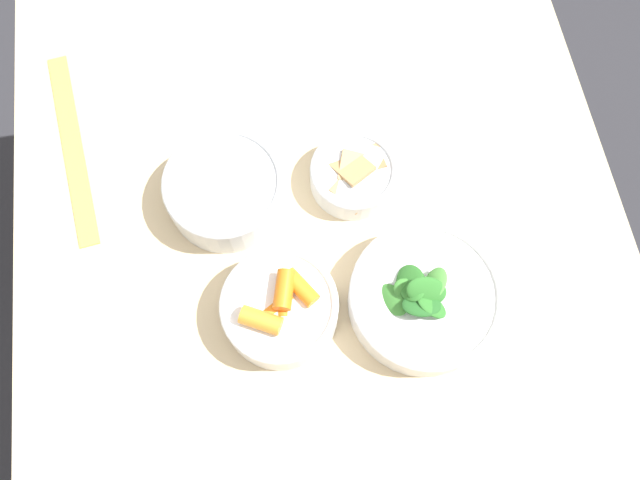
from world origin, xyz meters
The scene contains 7 objects.
ground_plane centered at (0.00, 0.00, 0.00)m, with size 10.00×10.00×0.00m, color #2D2D33.
dining_table centered at (0.00, 0.00, 0.66)m, with size 1.26×0.86×0.77m.
bowl_carrots centered at (-0.12, 0.07, 0.81)m, with size 0.15×0.15×0.08m.
bowl_greens centered at (-0.13, -0.11, 0.80)m, with size 0.20×0.20×0.09m.
bowl_beans_hotdog centered at (0.06, 0.12, 0.80)m, with size 0.17×0.17×0.06m.
bowl_cookies centered at (0.06, -0.06, 0.80)m, with size 0.12×0.12×0.05m.
ruler centered at (0.18, 0.34, 0.77)m, with size 0.32×0.07×0.00m.
Camera 1 is at (-0.31, 0.05, 1.59)m, focal length 35.00 mm.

